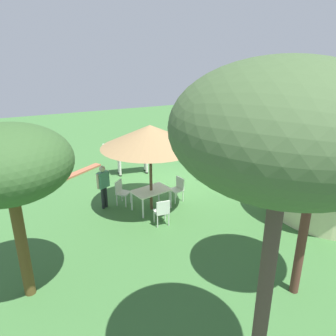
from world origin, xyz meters
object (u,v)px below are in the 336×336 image
at_px(patio_dining_table, 151,192).
at_px(zebra_by_umbrella, 131,152).
at_px(guest_beside_umbrella, 103,183).
at_px(striped_lounge_chair, 206,161).
at_px(shade_umbrella, 150,136).
at_px(acacia_tree_behind_hut, 7,164).
at_px(acacia_tree_far_lawn, 321,128).
at_px(standing_watcher, 181,137).
at_px(zebra_nearest_camera, 226,161).
at_px(acacia_tree_right_background, 286,132).
at_px(patio_chair_west_end, 162,211).
at_px(patio_chair_near_lawn, 178,188).
at_px(patio_chair_near_hut, 121,191).

height_order(patio_dining_table, zebra_by_umbrella, zebra_by_umbrella).
xyz_separation_m(guest_beside_umbrella, striped_lounge_chair, (-5.57, -2.26, -0.70)).
height_order(shade_umbrella, zebra_by_umbrella, shade_umbrella).
distance_m(acacia_tree_behind_hut, acacia_tree_far_lawn, 6.25).
xyz_separation_m(standing_watcher, zebra_by_umbrella, (3.11, 1.18, -0.04)).
xyz_separation_m(zebra_by_umbrella, acacia_tree_far_lawn, (-1.00, 8.86, 2.93)).
relative_size(guest_beside_umbrella, acacia_tree_behind_hut, 0.39).
bearing_deg(standing_watcher, zebra_nearest_camera, 129.70).
relative_size(standing_watcher, zebra_nearest_camera, 0.85).
relative_size(striped_lounge_chair, acacia_tree_right_background, 0.18).
bearing_deg(zebra_by_umbrella, striped_lounge_chair, -89.66).
bearing_deg(zebra_by_umbrella, patio_chair_west_end, -178.55).
bearing_deg(patio_chair_near_lawn, striped_lounge_chair, -57.34).
bearing_deg(zebra_by_umbrella, acacia_tree_far_lawn, -165.02).
bearing_deg(shade_umbrella, patio_chair_near_hut, -45.47).
bearing_deg(shade_umbrella, patio_chair_west_end, 84.99).
bearing_deg(patio_chair_west_end, shade_umbrella, 90.00).
distance_m(patio_dining_table, patio_chair_near_hut, 1.19).
bearing_deg(patio_chair_west_end, patio_dining_table, 90.00).
bearing_deg(patio_chair_west_end, zebra_nearest_camera, 34.57).
bearing_deg(striped_lounge_chair, patio_chair_west_end, -100.81).
bearing_deg(acacia_tree_right_background, standing_watcher, -111.63).
bearing_deg(patio_chair_near_hut, zebra_nearest_camera, 137.65).
distance_m(zebra_nearest_camera, acacia_tree_right_background, 9.88).
bearing_deg(striped_lounge_chair, standing_watcher, 140.00).
relative_size(patio_chair_west_end, acacia_tree_right_background, 0.17).
relative_size(patio_chair_near_hut, patio_chair_west_end, 1.00).
bearing_deg(patio_chair_near_lawn, zebra_by_umbrella, -0.11).
distance_m(shade_umbrella, acacia_tree_far_lawn, 5.62).
height_order(guest_beside_umbrella, striped_lounge_chair, guest_beside_umbrella).
distance_m(shade_umbrella, patio_chair_near_lawn, 2.46).
bearing_deg(acacia_tree_right_background, patio_chair_near_hut, -91.32).
distance_m(patio_chair_near_hut, striped_lounge_chair, 5.41).
relative_size(standing_watcher, striped_lounge_chair, 1.85).
bearing_deg(patio_chair_near_lawn, patio_dining_table, 90.00).
bearing_deg(patio_chair_near_hut, acacia_tree_right_background, 44.14).
xyz_separation_m(shade_umbrella, acacia_tree_right_background, (1.01, 6.86, 1.82)).
height_order(zebra_nearest_camera, zebra_by_umbrella, zebra_by_umbrella).
bearing_deg(acacia_tree_right_background, shade_umbrella, -98.38).
height_order(standing_watcher, acacia_tree_far_lawn, acacia_tree_far_lawn).
height_order(patio_dining_table, acacia_tree_right_background, acacia_tree_right_background).
height_order(shade_umbrella, patio_dining_table, shade_umbrella).
relative_size(shade_umbrella, patio_chair_west_end, 3.67).
relative_size(patio_dining_table, standing_watcher, 0.83).
distance_m(zebra_by_umbrella, acacia_tree_far_lawn, 9.39).
relative_size(standing_watcher, acacia_tree_right_background, 0.33).
bearing_deg(patio_chair_west_end, patio_chair_near_hut, 114.77).
height_order(guest_beside_umbrella, acacia_tree_behind_hut, acacia_tree_behind_hut).
relative_size(shade_umbrella, acacia_tree_far_lawn, 0.70).
xyz_separation_m(striped_lounge_chair, zebra_nearest_camera, (0.31, 2.05, 0.68)).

